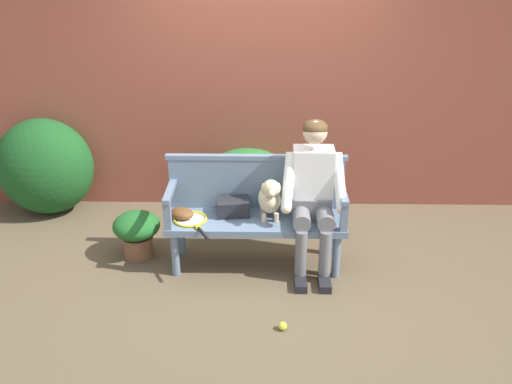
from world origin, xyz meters
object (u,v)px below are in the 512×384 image
dog_on_bench (270,198)px  tennis_racket (192,220)px  person_seated (313,191)px  potted_plant (137,231)px  sports_bag (233,207)px  tennis_ball (283,326)px  garden_bench (256,225)px  baseball_glove (182,213)px

dog_on_bench → tennis_racket: dog_on_bench is taller
person_seated → potted_plant: (-1.56, 0.14, -0.47)m
person_seated → sports_bag: bearing=172.9°
dog_on_bench → potted_plant: 1.27m
person_seated → tennis_ball: person_seated is taller
person_seated → sports_bag: 0.72m
sports_bag → potted_plant: bearing=176.7°
garden_bench → person_seated: person_seated is taller
sports_bag → person_seated: bearing=-7.1°
dog_on_bench → tennis_racket: bearing=-175.0°
baseball_glove → tennis_racket: bearing=-3.8°
person_seated → tennis_racket: 1.07m
garden_bench → potted_plant: bearing=173.5°
garden_bench → tennis_racket: tennis_racket is taller
tennis_racket → potted_plant: size_ratio=1.33×
person_seated → potted_plant: size_ratio=3.10×
sports_bag → garden_bench: bearing=-19.8°
sports_bag → tennis_ball: size_ratio=4.24×
tennis_ball → potted_plant: 1.68m
sports_bag → tennis_ball: sports_bag is taller
garden_bench → tennis_ball: garden_bench is taller
garden_bench → baseball_glove: size_ratio=6.98×
dog_on_bench → tennis_ball: (0.10, -0.92, -0.63)m
baseball_glove → sports_bag: sports_bag is taller
garden_bench → dog_on_bench: bearing=-4.8°
tennis_racket → potted_plant: 0.60m
tennis_racket → baseball_glove: 0.12m
dog_on_bench → sports_bag: 0.36m
person_seated → potted_plant: 1.64m
dog_on_bench → person_seated: bearing=-0.4°
baseball_glove → tennis_ball: size_ratio=3.33×
dog_on_bench → tennis_ball: 1.12m
person_seated → tennis_racket: bearing=-176.9°
baseball_glove → tennis_ball: baseball_glove is taller
garden_bench → sports_bag: (-0.20, 0.07, 0.13)m
tennis_racket → sports_bag: bearing=22.2°
dog_on_bench → baseball_glove: 0.78m
tennis_ball → dog_on_bench: bearing=96.2°
tennis_racket → person_seated: bearing=3.1°
dog_on_bench → baseball_glove: size_ratio=1.86×
person_seated → baseball_glove: 1.15m
tennis_racket → dog_on_bench: bearing=5.0°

